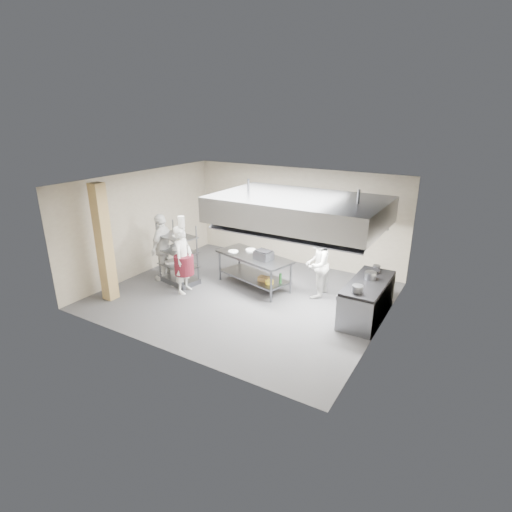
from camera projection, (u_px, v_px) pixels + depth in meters
The scene contains 23 objects.
floor at pixel (244, 295), 10.54m from camera, with size 7.00×7.00×0.00m, color #2E2E30.
ceiling at pixel (243, 182), 9.52m from camera, with size 7.00×7.00×0.00m, color silver.
wall_back at pixel (295, 216), 12.45m from camera, with size 7.00×7.00×0.00m, color #A19580.
wall_left at pixel (143, 223), 11.71m from camera, with size 6.00×6.00×0.00m, color #A19580.
wall_right at pixel (385, 268), 8.34m from camera, with size 6.00×6.00×0.00m, color #A19580.
column at pixel (104, 243), 9.89m from camera, with size 0.30×0.30×3.00m, color tan.
exhaust_hood at pixel (299, 209), 9.42m from camera, with size 4.00×2.50×0.60m, color gray.
hood_strip_a at pixel (265, 218), 9.96m from camera, with size 1.60×0.12×0.04m, color white.
hood_strip_b at pixel (334, 228), 9.09m from camera, with size 1.60×0.12×0.04m, color white.
wall_shelf at pixel (350, 225), 11.45m from camera, with size 1.50×0.28×0.04m, color gray.
island at pixel (254, 271), 10.94m from camera, with size 2.18×0.91×0.91m, color slate, non-canonical shape.
island_worktop at pixel (254, 256), 10.80m from camera, with size 2.18×0.91×0.06m, color gray.
island_undershelf at pixel (254, 276), 11.00m from camera, with size 2.01×0.82×0.04m, color slate.
pass_rack at pixel (178, 254), 11.10m from camera, with size 1.12×0.66×1.69m, color slate, non-canonical shape.
cooking_range at pixel (367, 300), 9.31m from camera, with size 0.80×2.00×0.84m, color gray.
range_top at pixel (369, 283), 9.16m from camera, with size 0.78×1.96×0.06m, color black.
chef_head at pixel (183, 260), 10.46m from camera, with size 0.67×0.44×1.83m, color silver.
chef_line at pixel (317, 264), 10.23m from camera, with size 0.86×0.67×1.76m, color silver.
chef_plating at pixel (163, 247), 11.30m from camera, with size 1.13×0.47×1.93m, color white.
griddle at pixel (264, 255), 10.47m from camera, with size 0.45×0.35×0.22m, color gray.
wicker_basket at pixel (264, 279), 10.62m from camera, with size 0.28×0.19×0.12m, color olive.
stockpot at pixel (371, 276), 9.25m from camera, with size 0.26×0.26×0.18m, color gray.
plate_stack at pixel (178, 264), 11.20m from camera, with size 0.28×0.28×0.05m, color white.
Camera 1 is at (5.16, -8.05, 4.56)m, focal length 28.00 mm.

